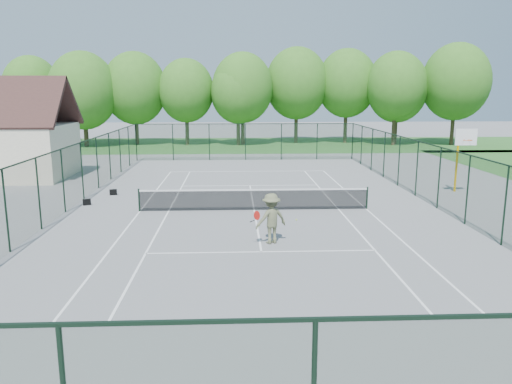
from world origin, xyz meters
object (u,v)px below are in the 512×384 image
tennis_net (254,198)px  basketball_goal (462,148)px  tennis_player (271,218)px  sports_bag_a (87,202)px

tennis_net → basketball_goal: (11.67, 3.56, 1.99)m
basketball_goal → tennis_player: bearing=-141.6°
tennis_net → tennis_player: 5.37m
sports_bag_a → tennis_net: bearing=-32.9°
tennis_net → basketball_goal: bearing=17.0°
sports_bag_a → tennis_player: (8.84, -6.83, 0.81)m
tennis_net → basketball_goal: basketball_goal is taller
tennis_net → sports_bag_a: size_ratio=29.49×
basketball_goal → sports_bag_a: 20.33m
basketball_goal → sports_bag_a: bearing=-174.1°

